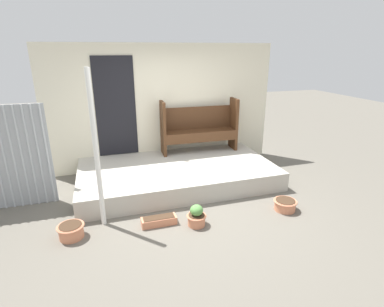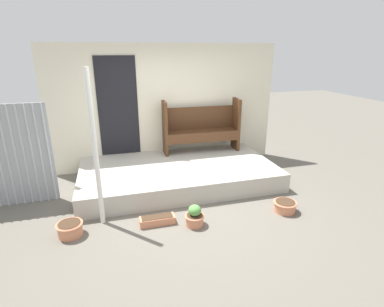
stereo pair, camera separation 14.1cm
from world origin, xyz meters
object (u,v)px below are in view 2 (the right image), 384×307
flower_pot_left (70,229)px  planter_box_rect (157,220)px  bench (201,126)px  flower_pot_right (285,206)px  flower_pot_middle (195,217)px  support_post (95,151)px

flower_pot_left → planter_box_rect: flower_pot_left is taller
bench → flower_pot_right: (0.71, -2.29, -0.82)m
bench → planter_box_rect: bench is taller
flower_pot_left → flower_pot_right: 3.27m
flower_pot_middle → planter_box_rect: flower_pot_middle is taller
flower_pot_left → flower_pot_middle: size_ratio=1.12×
flower_pot_right → planter_box_rect: bearing=174.9°
support_post → bench: (2.11, 1.84, -0.22)m
bench → flower_pot_right: size_ratio=4.37×
support_post → flower_pot_middle: support_post is taller
support_post → flower_pot_left: bearing=-152.4°
flower_pot_right → flower_pot_left: bearing=176.1°
planter_box_rect → support_post: bearing=161.2°
support_post → planter_box_rect: size_ratio=4.35×
bench → planter_box_rect: bearing=-120.5°
flower_pot_left → planter_box_rect: bearing=-1.8°
planter_box_rect → bench: bearing=57.8°
planter_box_rect → flower_pot_middle: bearing=-18.9°
support_post → flower_pot_left: 1.14m
flower_pot_middle → flower_pot_right: size_ratio=0.88×
flower_pot_middle → bench: bearing=70.8°
support_post → bench: support_post is taller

